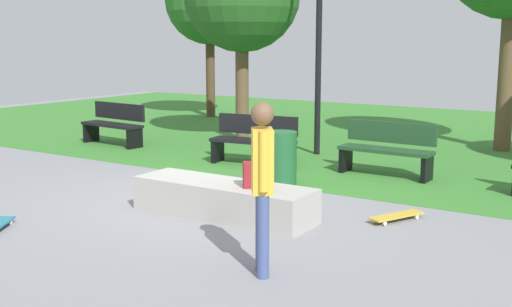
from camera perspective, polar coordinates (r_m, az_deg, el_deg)
The scene contains 12 objects.
ground_plane at distance 9.53m, azimuth -4.73°, elevation -3.85°, with size 28.00×28.00×0.00m, color gray.
grass_lawn at distance 16.10m, azimuth 11.95°, elevation 1.74°, with size 26.60×12.84×0.01m, color #387A2D.
concrete_ledge at distance 8.42m, azimuth -2.93°, elevation -4.11°, with size 2.51×0.74×0.45m, color #A8A59E.
backpack_on_ledge at distance 8.06m, azimuth -0.15°, elevation -1.91°, with size 0.28×0.20×0.32m, color maroon.
skater_performing_trick at distance 6.19m, azimuth 0.56°, elevation -1.94°, with size 0.35×0.38×1.71m.
skateboard_spare at distance 8.44m, azimuth 12.43°, elevation -5.45°, with size 0.52×0.81×0.08m.
park_bench_far_right at distance 11.82m, azimuth -0.15°, elevation 1.31°, with size 1.65×0.69×0.91m.
park_bench_near_path at distance 14.41m, azimuth -12.53°, elevation 2.67°, with size 1.64×0.61×0.91m.
park_bench_by_oak at distance 11.07m, azimuth 11.61°, elevation 0.49°, with size 1.61×0.51×0.91m.
tree_slender_maple at distance 19.22m, azimuth -4.17°, elevation 13.47°, with size 2.61×2.61×4.74m.
lamp_post at distance 12.84m, azimuth 5.67°, elevation 12.97°, with size 0.28×0.28×4.93m.
trash_bin at distance 10.15m, azimuth 2.24°, elevation -0.45°, with size 0.50×0.50×0.87m, color #1E592D.
Camera 1 is at (5.66, -7.31, 2.30)m, focal length 44.84 mm.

